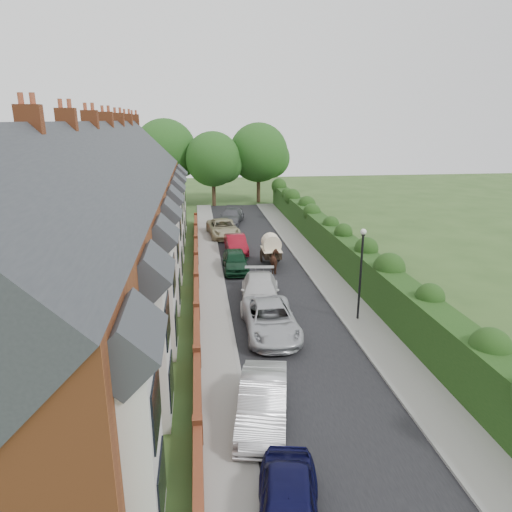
{
  "coord_description": "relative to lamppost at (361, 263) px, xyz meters",
  "views": [
    {
      "loc": [
        -5.07,
        -18.08,
        10.55
      ],
      "look_at": [
        -1.49,
        9.66,
        2.2
      ],
      "focal_mm": 32.0,
      "sensor_mm": 36.0,
      "label": 1
    }
  ],
  "objects": [
    {
      "name": "ground",
      "position": [
        -3.4,
        -4.0,
        -3.3
      ],
      "size": [
        140.0,
        140.0,
        0.0
      ],
      "primitive_type": "plane",
      "color": "#2D4C1E",
      "rests_on": "ground"
    },
    {
      "name": "road",
      "position": [
        -3.9,
        7.0,
        -3.29
      ],
      "size": [
        6.0,
        58.0,
        0.02
      ],
      "primitive_type": "cube",
      "color": "black",
      "rests_on": "ground"
    },
    {
      "name": "pavement_hedge_side",
      "position": [
        0.2,
        7.0,
        -3.24
      ],
      "size": [
        2.2,
        58.0,
        0.12
      ],
      "primitive_type": "cube",
      "color": "gray",
      "rests_on": "ground"
    },
    {
      "name": "pavement_house_side",
      "position": [
        -7.75,
        7.0,
        -3.24
      ],
      "size": [
        1.7,
        58.0,
        0.12
      ],
      "primitive_type": "cube",
      "color": "gray",
      "rests_on": "ground"
    },
    {
      "name": "kerb_hedge_side",
      "position": [
        -0.85,
        7.0,
        -3.23
      ],
      "size": [
        0.18,
        58.0,
        0.13
      ],
      "primitive_type": "cube",
      "color": "gray",
      "rests_on": "ground"
    },
    {
      "name": "kerb_house_side",
      "position": [
        -6.95,
        7.0,
        -3.23
      ],
      "size": [
        0.18,
        58.0,
        0.13
      ],
      "primitive_type": "cube",
      "color": "gray",
      "rests_on": "ground"
    },
    {
      "name": "hedge",
      "position": [
        2.0,
        7.0,
        -1.7
      ],
      "size": [
        2.1,
        58.0,
        2.85
      ],
      "color": "#183912",
      "rests_on": "ground"
    },
    {
      "name": "terrace_row",
      "position": [
        -14.27,
        5.98,
        1.18
      ],
      "size": [
        9.05,
        40.5,
        11.5
      ],
      "color": "#974D26",
      "rests_on": "ground"
    },
    {
      "name": "garden_wall_row",
      "position": [
        -8.75,
        6.0,
        -2.84
      ],
      "size": [
        0.35,
        40.35,
        1.1
      ],
      "color": "brown",
      "rests_on": "ground"
    },
    {
      "name": "lamppost",
      "position": [
        0.0,
        0.0,
        0.0
      ],
      "size": [
        0.32,
        0.32,
        5.16
      ],
      "color": "black",
      "rests_on": "ground"
    },
    {
      "name": "tree_far_left",
      "position": [
        -6.05,
        36.08,
        2.41
      ],
      "size": [
        7.14,
        6.8,
        9.29
      ],
      "color": "#332316",
      "rests_on": "ground"
    },
    {
      "name": "tree_far_right",
      "position": [
        -0.01,
        38.08,
        3.02
      ],
      "size": [
        7.98,
        7.6,
        10.31
      ],
      "color": "#332316",
      "rests_on": "ground"
    },
    {
      "name": "tree_far_back",
      "position": [
        -11.99,
        39.08,
        3.32
      ],
      "size": [
        8.4,
        8.0,
        10.82
      ],
      "color": "#332316",
      "rests_on": "ground"
    },
    {
      "name": "car_navy",
      "position": [
        -6.4,
        -12.71,
        -2.57
      ],
      "size": [
        2.48,
        4.52,
        1.46
      ],
      "primitive_type": "imported",
      "rotation": [
        0.0,
        0.0,
        -0.19
      ],
      "color": "black",
      "rests_on": "ground"
    },
    {
      "name": "car_silver_a",
      "position": [
        -6.4,
        -7.97,
        -2.5
      ],
      "size": [
        2.58,
        5.07,
        1.59
      ],
      "primitive_type": "imported",
      "rotation": [
        0.0,
        0.0,
        -0.19
      ],
      "color": "#B8B9BD",
      "rests_on": "ground"
    },
    {
      "name": "car_silver_b",
      "position": [
        -5.0,
        -0.99,
        -2.52
      ],
      "size": [
        2.62,
        5.62,
        1.56
      ],
      "primitive_type": "imported",
      "rotation": [
        0.0,
        0.0,
        -0.01
      ],
      "color": "#B6B8BE",
      "rests_on": "ground"
    },
    {
      "name": "car_white",
      "position": [
        -5.0,
        3.0,
        -2.5
      ],
      "size": [
        2.9,
        5.74,
        1.6
      ],
      "primitive_type": "imported",
      "rotation": [
        0.0,
        0.0,
        -0.12
      ],
      "color": "silver",
      "rests_on": "ground"
    },
    {
      "name": "car_green",
      "position": [
        -5.92,
        9.46,
        -2.54
      ],
      "size": [
        1.87,
        4.48,
        1.51
      ],
      "primitive_type": "imported",
      "rotation": [
        0.0,
        0.0,
        -0.02
      ],
      "color": "black",
      "rests_on": "ground"
    },
    {
      "name": "car_red",
      "position": [
        -5.46,
        14.2,
        -2.57
      ],
      "size": [
        1.76,
        4.5,
        1.46
      ],
      "primitive_type": "imported",
      "rotation": [
        0.0,
        0.0,
        0.05
      ],
      "color": "maroon",
      "rests_on": "ground"
    },
    {
      "name": "car_beige",
      "position": [
        -6.21,
        19.8,
        -2.5
      ],
      "size": [
        3.16,
        5.93,
        1.59
      ],
      "primitive_type": "imported",
      "rotation": [
        0.0,
        0.0,
        0.1
      ],
      "color": "tan",
      "rests_on": "ground"
    },
    {
      "name": "car_grey",
      "position": [
        -5.0,
        25.4,
        -2.52
      ],
      "size": [
        3.44,
        5.76,
        1.56
      ],
      "primitive_type": "imported",
      "rotation": [
        0.0,
        0.0,
        -0.25
      ],
      "color": "#4B4C52",
      "rests_on": "ground"
    },
    {
      "name": "horse",
      "position": [
        -3.07,
        8.77,
        -2.52
      ],
      "size": [
        0.84,
        1.84,
        1.55
      ],
      "primitive_type": "imported",
      "rotation": [
        0.0,
        0.0,
        3.14
      ],
      "color": "#432418",
      "rests_on": "ground"
    },
    {
      "name": "horse_cart",
      "position": [
        -3.07,
        10.75,
        -1.96
      ],
      "size": [
        1.46,
        3.23,
        2.33
      ],
      "color": "black",
      "rests_on": "ground"
    }
  ]
}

